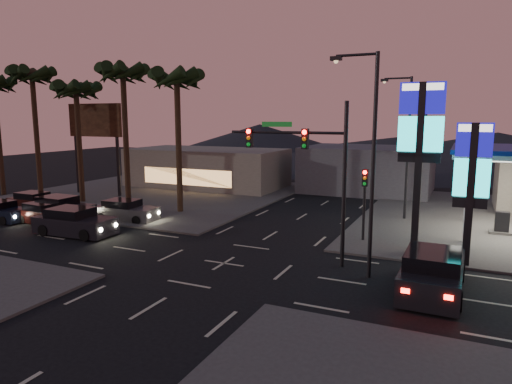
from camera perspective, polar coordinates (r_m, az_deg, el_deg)
The scene contains 26 objects.
ground at distance 23.20m, azimuth -4.04°, elevation -8.89°, with size 140.00×140.00×0.00m, color black.
corner_lot_nw at distance 44.81m, azimuth -12.21°, elevation -0.13°, with size 24.00×24.00×0.12m, color #47443F.
pylon_sign_tall at distance 24.92m, azimuth 19.86°, elevation 6.82°, with size 2.20×0.35×9.00m.
pylon_sign_short at distance 23.95m, azimuth 25.38°, elevation 2.23°, with size 1.60×0.35×7.00m.
traffic_signal_mast at distance 22.47m, azimuth 6.73°, elevation 4.11°, with size 6.10×0.39×8.00m.
pedestal_signal at distance 27.13m, azimuth 13.42°, elevation -0.10°, with size 0.32×0.39×4.30m.
streetlight_near at distance 20.73m, azimuth 13.94°, elevation 4.83°, with size 2.14×0.25×10.00m.
streetlight_mid at distance 33.57m, azimuth 18.16°, elevation 6.24°, with size 2.14×0.25×10.00m.
streetlight_far at distance 47.49m, azimuth 20.15°, elevation 6.90°, with size 2.14×0.25×10.00m.
palm_a at distance 34.94m, azimuth -9.85°, elevation 12.76°, with size 4.41×4.41×10.86m.
palm_b at distance 38.01m, azimuth -16.27°, elevation 13.06°, with size 4.41×4.41×11.46m.
palm_c at distance 41.37m, azimuth -21.55°, elevation 10.94°, with size 4.41×4.41×10.26m.
palm_d at distance 45.15m, azimuth -26.15°, elevation 12.07°, with size 4.41×4.41×11.66m.
billboard at distance 44.89m, azimuth -19.46°, elevation 7.62°, with size 6.00×0.30×8.50m.
building_far_west at distance 48.39m, azimuth -6.13°, elevation 3.03°, with size 16.00×8.00×4.00m, color #726B5B.
building_far_mid at distance 46.40m, azimuth 13.80°, elevation 2.79°, with size 12.00×9.00×4.40m, color #4C4C51.
hill_left at distance 87.05m, azimuth 0.47°, elevation 6.50°, with size 40.00×40.00×6.00m, color black.
hill_right at distance 79.57m, azimuth 27.86°, elevation 4.80°, with size 50.00×50.00×5.00m, color black.
hill_center at distance 80.19m, azimuth 17.05°, elevation 5.14°, with size 60.00×60.00×4.00m, color black.
car_lane_a_front at distance 30.57m, azimuth -21.76°, elevation -3.56°, with size 5.27×2.43×1.68m.
car_lane_a_mid at distance 34.62m, azimuth -24.87°, elevation -2.51°, with size 4.55×2.25×1.44m.
car_lane_a_rear at distance 37.00m, azimuth -29.38°, elevation -2.15°, with size 4.41×1.95×1.42m.
car_lane_b_front at distance 33.53m, azimuth -16.02°, elevation -2.31°, with size 4.74×2.30×1.50m.
car_lane_b_mid at distance 35.77m, azimuth -23.25°, elevation -1.90°, with size 5.06×2.22×1.63m.
car_lane_b_rear at distance 39.82m, azimuth -25.93°, elevation -1.14°, with size 4.47×1.91×1.45m.
suv_station at distance 20.64m, azimuth 21.22°, elevation -9.36°, with size 2.47×5.54×1.83m.
Camera 1 is at (10.65, -19.31, 7.22)m, focal length 32.00 mm.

